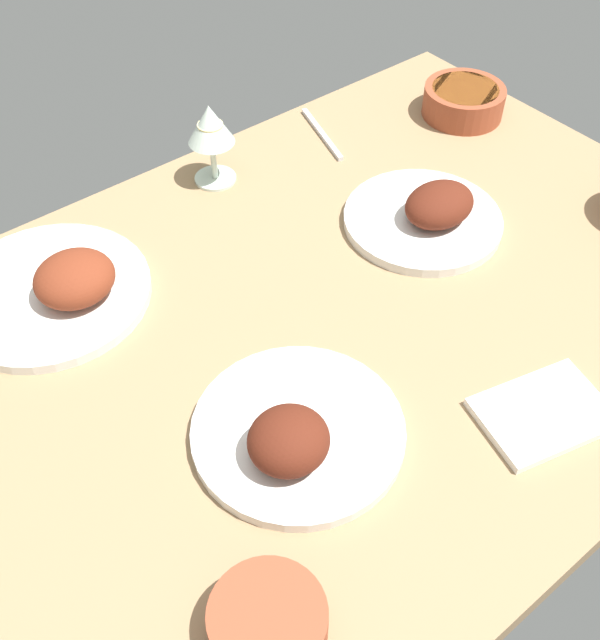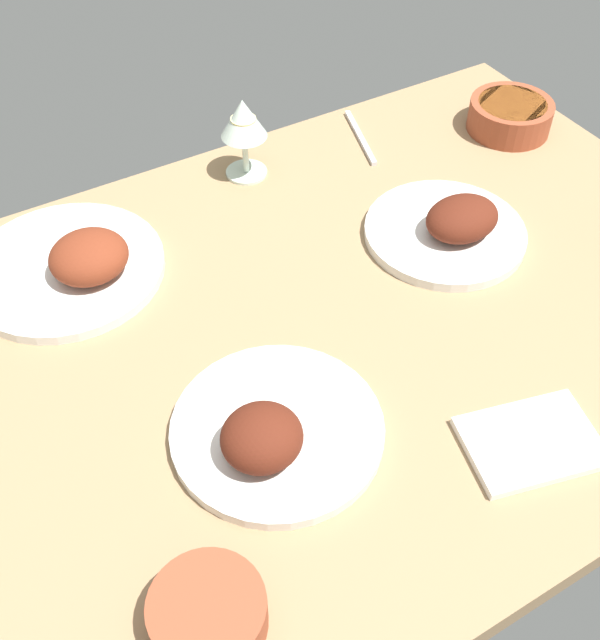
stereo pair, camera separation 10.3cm
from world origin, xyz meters
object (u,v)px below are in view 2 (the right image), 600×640
(bowl_soup, at_px, (510,115))
(wine_glass, at_px, (243,123))
(bowl_onions, at_px, (208,613))
(fork_loose, at_px, (360,137))
(folded_napkin, at_px, (531,442))
(plate_near_viewer, at_px, (451,227))
(plate_center_main, at_px, (272,432))
(plate_far_side, at_px, (74,264))

(bowl_soup, distance_m, wine_glass, 0.49)
(bowl_onions, xyz_separation_m, fork_loose, (0.61, 0.65, -0.02))
(fork_loose, bearing_deg, bowl_onions, -26.55)
(bowl_onions, bearing_deg, folded_napkin, -0.04)
(folded_napkin, bearing_deg, plate_near_viewer, 66.60)
(plate_center_main, height_order, folded_napkin, plate_center_main)
(plate_far_side, xyz_separation_m, wine_glass, (0.33, 0.10, 0.08))
(plate_far_side, bearing_deg, plate_near_viewer, -21.78)
(plate_center_main, relative_size, plate_far_side, 0.90)
(bowl_onions, height_order, fork_loose, bowl_onions)
(wine_glass, relative_size, folded_napkin, 0.88)
(folded_napkin, distance_m, fork_loose, 0.68)
(bowl_soup, relative_size, fork_loose, 0.88)
(plate_center_main, height_order, bowl_onions, plate_center_main)
(bowl_onions, height_order, bowl_soup, bowl_soup)
(wine_glass, height_order, folded_napkin, wine_glass)
(plate_near_viewer, relative_size, bowl_onions, 2.09)
(bowl_onions, bearing_deg, plate_far_side, 84.63)
(plate_near_viewer, distance_m, fork_loose, 0.30)
(plate_far_side, distance_m, folded_napkin, 0.68)
(plate_far_side, distance_m, bowl_soup, 0.81)
(fork_loose, bearing_deg, plate_far_side, -64.58)
(fork_loose, bearing_deg, plate_center_main, -25.90)
(plate_far_side, height_order, plate_near_viewer, plate_far_side)
(plate_center_main, xyz_separation_m, fork_loose, (0.45, 0.49, -0.02))
(wine_glass, distance_m, folded_napkin, 0.67)
(bowl_onions, relative_size, fork_loose, 0.71)
(bowl_soup, xyz_separation_m, fork_loose, (-0.25, 0.11, -0.03))
(wine_glass, relative_size, fork_loose, 0.83)
(plate_center_main, distance_m, bowl_soup, 0.80)
(folded_napkin, bearing_deg, plate_far_side, 123.59)
(plate_far_side, bearing_deg, folded_napkin, -56.41)
(bowl_soup, bearing_deg, bowl_onions, -147.79)
(plate_center_main, bearing_deg, fork_loose, 47.46)
(plate_near_viewer, relative_size, fork_loose, 1.47)
(plate_far_side, relative_size, plate_near_viewer, 1.16)
(plate_center_main, distance_m, plate_near_viewer, 0.46)
(plate_center_main, bearing_deg, bowl_onions, -135.10)
(plate_near_viewer, relative_size, folded_napkin, 1.56)
(bowl_soup, distance_m, fork_loose, 0.27)
(wine_glass, distance_m, fork_loose, 0.24)
(bowl_onions, height_order, wine_glass, wine_glass)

